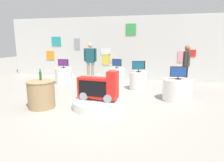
% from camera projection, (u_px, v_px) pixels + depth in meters
% --- Properties ---
extents(ground_plane, '(30.00, 30.00, 0.00)m').
position_uv_depth(ground_plane, '(93.00, 109.00, 5.49)').
color(ground_plane, '#9E998E').
extents(back_wall_display, '(12.26, 0.13, 2.95)m').
position_uv_depth(back_wall_display, '(125.00, 48.00, 9.53)').
color(back_wall_display, silver).
rests_on(back_wall_display, ground).
extents(main_display_pedestal, '(1.41, 1.41, 0.23)m').
position_uv_depth(main_display_pedestal, '(98.00, 104.00, 5.58)').
color(main_display_pedestal, silver).
rests_on(main_display_pedestal, ground).
extents(novelty_firetruck_tv, '(1.13, 0.47, 0.83)m').
position_uv_depth(novelty_firetruck_tv, '(98.00, 88.00, 5.47)').
color(novelty_firetruck_tv, gray).
rests_on(novelty_firetruck_tv, main_display_pedestal).
extents(display_pedestal_left_rear, '(0.67, 0.67, 0.68)m').
position_uv_depth(display_pedestal_left_rear, '(117.00, 76.00, 8.67)').
color(display_pedestal_left_rear, silver).
rests_on(display_pedestal_left_rear, ground).
extents(tv_on_left_rear, '(0.43, 0.16, 0.39)m').
position_uv_depth(tv_on_left_rear, '(117.00, 63.00, 8.56)').
color(tv_on_left_rear, black).
rests_on(tv_on_left_rear, display_pedestal_left_rear).
extents(display_pedestal_center_rear, '(0.89, 0.89, 0.68)m').
position_uv_depth(display_pedestal_center_rear, '(177.00, 90.00, 6.22)').
color(display_pedestal_center_rear, silver).
rests_on(display_pedestal_center_rear, ground).
extents(tv_on_center_rear, '(0.50, 0.18, 0.39)m').
position_uv_depth(tv_on_center_rear, '(178.00, 72.00, 6.10)').
color(tv_on_center_rear, black).
rests_on(tv_on_center_rear, display_pedestal_center_rear).
extents(display_pedestal_right_rear, '(0.72, 0.72, 0.68)m').
position_uv_depth(display_pedestal_right_rear, '(64.00, 76.00, 8.72)').
color(display_pedestal_right_rear, silver).
rests_on(display_pedestal_right_rear, ground).
extents(tv_on_right_rear, '(0.47, 0.19, 0.38)m').
position_uv_depth(tv_on_right_rear, '(63.00, 63.00, 8.60)').
color(tv_on_right_rear, black).
rests_on(tv_on_right_rear, display_pedestal_right_rear).
extents(display_pedestal_far_right, '(0.66, 0.66, 0.68)m').
position_uv_depth(display_pedestal_far_right, '(138.00, 81.00, 7.62)').
color(display_pedestal_far_right, silver).
rests_on(display_pedestal_far_right, ground).
extents(tv_on_far_right, '(0.48, 0.20, 0.42)m').
position_uv_depth(tv_on_far_right, '(139.00, 66.00, 7.50)').
color(tv_on_far_right, black).
rests_on(tv_on_far_right, display_pedestal_far_right).
extents(side_table_round, '(0.76, 0.76, 0.75)m').
position_uv_depth(side_table_round, '(41.00, 94.00, 5.54)').
color(side_table_round, '#9E7F56').
rests_on(side_table_round, ground).
extents(bottle_on_side_table, '(0.07, 0.07, 0.32)m').
position_uv_depth(bottle_on_side_table, '(40.00, 76.00, 5.59)').
color(bottle_on_side_table, '#195926').
rests_on(bottle_on_side_table, side_table_round).
extents(shopper_browsing_near_truck, '(0.29, 0.54, 1.68)m').
position_uv_depth(shopper_browsing_near_truck, '(186.00, 64.00, 7.39)').
color(shopper_browsing_near_truck, black).
rests_on(shopper_browsing_near_truck, ground).
extents(shopper_browsing_rear, '(0.56, 0.24, 1.74)m').
position_uv_depth(shopper_browsing_rear, '(90.00, 60.00, 8.62)').
color(shopper_browsing_rear, gray).
rests_on(shopper_browsing_rear, ground).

